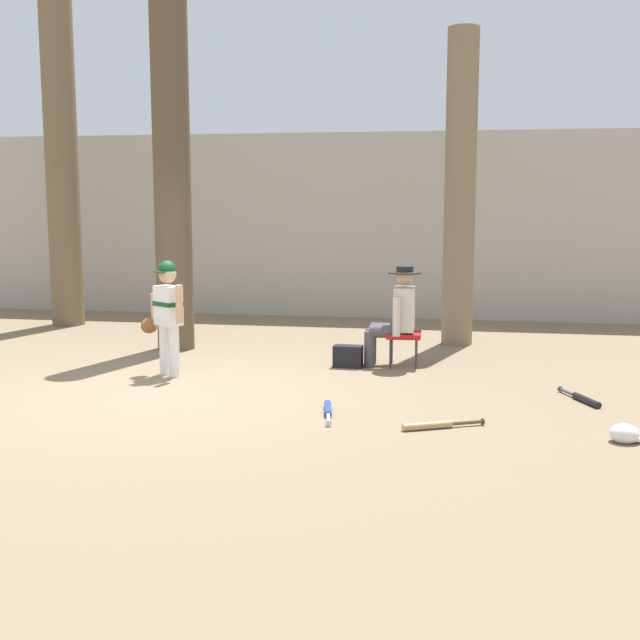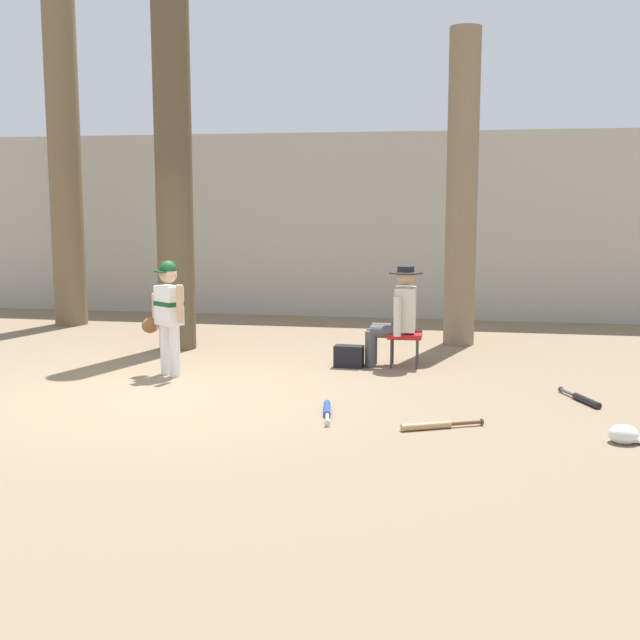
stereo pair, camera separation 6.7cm
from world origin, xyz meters
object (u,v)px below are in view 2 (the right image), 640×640
tree_behind_spectator (461,212)px  young_ballplayer (168,310)px  tree_far_left (64,141)px  bat_black_composite (584,399)px  folding_stool (405,336)px  batting_helmet_white (624,435)px  bat_blue_youth (327,410)px  handbag_beside_stool (349,356)px  tree_near_player (174,186)px  bat_wood_tan (433,426)px  seated_spectator (397,313)px

tree_behind_spectator → young_ballplayer: bearing=-140.1°
tree_far_left → bat_black_composite: tree_far_left is taller
folding_stool → batting_helmet_white: size_ratio=1.44×
bat_black_composite → batting_helmet_white: bearing=-83.8°
folding_stool → bat_blue_youth: 2.43m
tree_behind_spectator → folding_stool: (-0.61, -1.69, -1.44)m
tree_behind_spectator → tree_far_left: size_ratio=0.68×
tree_behind_spectator → bat_blue_youth: bearing=-105.7°
handbag_beside_stool → tree_far_left: tree_far_left is taller
tree_near_player → young_ballplayer: tree_near_player is taller
bat_black_composite → batting_helmet_white: batting_helmet_white is taller
young_ballplayer → bat_wood_tan: 3.57m
tree_near_player → bat_black_composite: tree_near_player is taller
folding_stool → bat_black_composite: 2.41m
folding_stool → seated_spectator: seated_spectator is taller
tree_near_player → handbag_beside_stool: size_ratio=15.14×
young_ballplayer → bat_blue_youth: size_ratio=1.78×
folding_stool → seated_spectator: 0.29m
tree_behind_spectator → seated_spectator: (-0.71, -1.69, -1.17)m
young_ballplayer → bat_black_composite: young_ballplayer is taller
tree_behind_spectator → handbag_beside_stool: tree_behind_spectator is taller
handbag_beside_stool → batting_helmet_white: size_ratio=1.19×
young_ballplayer → batting_helmet_white: 5.01m
seated_spectator → bat_blue_youth: seated_spectator is taller
tree_far_left → bat_blue_youth: bearing=-43.8°
bat_black_composite → folding_stool: bearing=141.8°
tree_near_player → tree_behind_spectator: size_ratio=1.18×
batting_helmet_white → tree_near_player: bearing=145.6°
tree_near_player → seated_spectator: tree_near_player is taller
seated_spectator → bat_wood_tan: 2.82m
bat_blue_youth → tree_near_player: bearing=130.3°
young_ballplayer → handbag_beside_stool: size_ratio=3.84×
tree_far_left → batting_helmet_white: size_ratio=22.28×
tree_near_player → folding_stool: tree_near_player is taller
folding_stool → bat_blue_youth: folding_stool is taller
folding_stool → bat_black_composite: bearing=-38.2°
tree_behind_spectator → tree_far_left: (-6.12, 0.74, 1.07)m
handbag_beside_stool → tree_far_left: 6.16m
folding_stool → batting_helmet_white: folding_stool is taller
folding_stool → bat_wood_tan: (0.46, -2.70, -0.33)m
handbag_beside_stool → tree_behind_spectator: bearing=55.9°
tree_near_player → bat_blue_youth: tree_near_player is taller
bat_wood_tan → bat_blue_youth: size_ratio=0.98×
tree_near_player → bat_black_composite: bearing=-23.4°
young_ballplayer → bat_blue_youth: (2.06, -1.36, -0.71)m
handbag_beside_stool → bat_blue_youth: size_ratio=0.46×
tree_far_left → bat_black_composite: size_ratio=9.16×
handbag_beside_stool → tree_near_player: bearing=161.1°
tree_behind_spectator → handbag_beside_stool: size_ratio=12.78×
tree_near_player → young_ballplayer: size_ratio=3.95×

